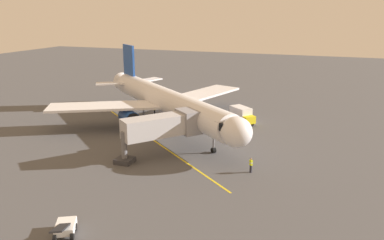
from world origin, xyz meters
name	(u,v)px	position (x,y,z in m)	size (l,w,h in m)	color
ground_plane	(169,125)	(0.00, 0.00, 0.00)	(220.00, 220.00, 0.00)	#4C4C4F
apron_lead_in_line	(150,138)	(0.06, 6.70, 0.01)	(0.24, 40.00, 0.01)	yellow
airplane	(165,101)	(0.28, 0.52, 4.00)	(33.80, 32.13, 11.50)	white
jet_bridge	(167,126)	(-4.99, 11.85, 3.76)	(8.87, 10.03, 5.40)	#B7B7BC
ground_crew_marshaller	(251,165)	(-16.09, 13.73, 0.89)	(0.46, 0.46, 1.71)	#23232D
ground_crew_wing_walker	(155,110)	(4.78, -4.72, 0.89)	(0.34, 0.45, 1.71)	#23232D
belt_loader_near_nose	(65,228)	(-4.71, 31.35, 0.71)	(3.26, 4.59, 2.32)	white
box_truck_portside	(242,115)	(-10.67, -5.04, 1.39)	(4.74, 4.50, 2.62)	yellow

